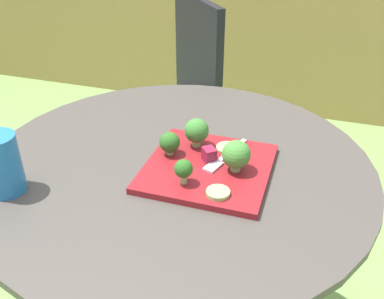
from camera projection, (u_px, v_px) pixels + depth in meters
name	position (u px, v px, depth m)	size (l,w,h in m)	color
bamboo_fence	(285.00, 2.00, 2.47)	(8.00, 0.08, 1.36)	#9E7F47
patio_table	(179.00, 254.00, 1.08)	(0.85, 0.85, 0.73)	#423D38
patio_chair	(172.00, 95.00, 1.74)	(0.62, 0.62, 0.90)	black
salad_plate	(208.00, 168.00, 0.90)	(0.25, 0.25, 0.01)	maroon
drinking_glass	(2.00, 167.00, 0.82)	(0.07, 0.07, 0.12)	#236BA8
fork	(223.00, 158.00, 0.92)	(0.06, 0.15, 0.00)	silver
broccoli_floret_0	(236.00, 155.00, 0.86)	(0.06, 0.06, 0.07)	#99B770
broccoli_floret_1	(197.00, 131.00, 0.95)	(0.05, 0.05, 0.07)	#99B770
broccoli_floret_2	(169.00, 144.00, 0.92)	(0.04, 0.04, 0.05)	#99B770
broccoli_floret_3	(184.00, 169.00, 0.83)	(0.04, 0.04, 0.05)	#99B770
cucumber_slice_0	(218.00, 193.00, 0.81)	(0.05, 0.05, 0.01)	#8EB766
cucumber_slice_1	(227.00, 148.00, 0.95)	(0.05, 0.05, 0.01)	#8EB766
beet_chunk_0	(209.00, 155.00, 0.90)	(0.03, 0.02, 0.03)	maroon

